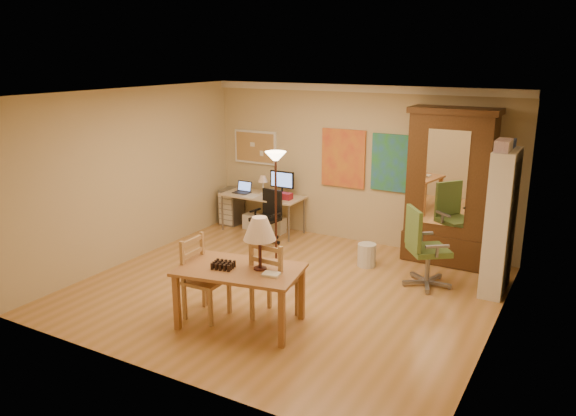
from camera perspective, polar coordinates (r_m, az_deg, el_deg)
The scene contains 16 objects.
floor at distance 7.94m, azimuth -0.31°, elevation -8.29°, with size 5.50×5.50×0.00m, color #AC793D.
crown_molding at distance 9.50m, azimuth 7.21°, elevation 11.96°, with size 5.50×0.08×0.12m, color white.
corkboard at distance 10.58m, azimuth -3.34°, elevation 6.19°, with size 0.90×0.04×0.62m, color tan.
art_panel_left at distance 9.75m, azimuth 5.64°, elevation 5.05°, with size 0.80×0.04×1.00m, color gold.
art_panel_right at distance 9.43m, azimuth 10.65°, elevation 4.50°, with size 0.75×0.04×0.95m, color #296AA7.
dining_table at distance 6.67m, azimuth -4.20°, elevation -5.04°, with size 1.59×1.13×1.37m.
ladder_chair_back at distance 6.94m, azimuth -1.52°, elevation -7.58°, with size 0.49×0.47×1.04m.
ladder_chair_left at distance 7.09m, azimuth -8.51°, elevation -7.27°, with size 0.47×0.49×1.02m.
torchiere_lamp at distance 8.50m, azimuth -1.26°, elevation 3.40°, with size 0.32×0.32×1.78m.
computer_desk at distance 10.35m, azimuth -2.35°, elevation -0.13°, with size 1.52×0.66×1.15m.
office_chair_black at distance 9.80m, azimuth -2.18°, elevation -2.11°, with size 0.56×0.56×0.92m.
office_chair_green at distance 8.20m, azimuth 13.73°, elevation -5.66°, with size 0.73×0.73×1.15m.
drawer_cart at distance 10.87m, azimuth -5.77°, elevation 0.16°, with size 0.35×0.41×0.69m.
armoire at distance 9.03m, azimuth 16.06°, elevation 1.11°, with size 1.32×0.63×2.42m.
bookshelf at distance 8.11m, azimuth 20.76°, elevation -1.40°, with size 0.30×0.79×1.98m.
wastebin at distance 8.81m, azimuth 8.00°, elevation -4.75°, with size 0.29×0.29×0.36m, color silver.
Camera 1 is at (3.61, -6.31, 3.19)m, focal length 35.00 mm.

